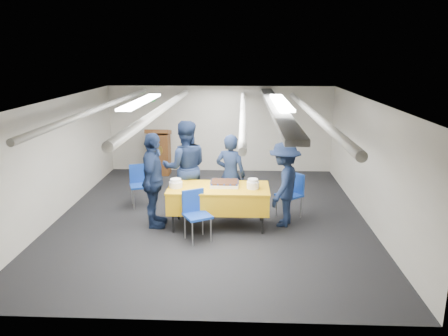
{
  "coord_description": "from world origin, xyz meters",
  "views": [
    {
      "loc": [
        0.6,
        -8.13,
        3.16
      ],
      "look_at": [
        0.26,
        -0.2,
        1.05
      ],
      "focal_mm": 35.0,
      "sensor_mm": 36.0,
      "label": 1
    }
  ],
  "objects_px": {
    "sailor_b": "(185,167)",
    "sailor_d": "(284,184)",
    "sailor_a": "(231,175)",
    "chair_left": "(140,181)",
    "sailor_c": "(153,181)",
    "podium": "(159,152)",
    "sheet_cake": "(225,184)",
    "serving_table": "(219,198)",
    "chair_near": "(196,210)",
    "chair_right": "(292,190)"
  },
  "relations": [
    {
      "from": "sailor_b",
      "to": "sailor_d",
      "type": "bearing_deg",
      "value": 152.88
    },
    {
      "from": "sailor_a",
      "to": "sailor_b",
      "type": "relative_size",
      "value": 0.87
    },
    {
      "from": "podium",
      "to": "chair_near",
      "type": "xyz_separation_m",
      "value": [
        1.4,
        -4.12,
        -0.08
      ]
    },
    {
      "from": "chair_near",
      "to": "sailor_a",
      "type": "distance_m",
      "value": 1.37
    },
    {
      "from": "chair_left",
      "to": "sailor_b",
      "type": "xyz_separation_m",
      "value": [
        1.02,
        -0.4,
        0.41
      ]
    },
    {
      "from": "serving_table",
      "to": "podium",
      "type": "bearing_deg",
      "value": 116.49
    },
    {
      "from": "chair_left",
      "to": "sailor_b",
      "type": "distance_m",
      "value": 1.17
    },
    {
      "from": "sheet_cake",
      "to": "serving_table",
      "type": "bearing_deg",
      "value": -143.54
    },
    {
      "from": "sheet_cake",
      "to": "chair_near",
      "type": "bearing_deg",
      "value": -126.13
    },
    {
      "from": "sailor_c",
      "to": "sheet_cake",
      "type": "bearing_deg",
      "value": -86.1
    },
    {
      "from": "chair_left",
      "to": "sailor_c",
      "type": "height_order",
      "value": "sailor_c"
    },
    {
      "from": "serving_table",
      "to": "sailor_b",
      "type": "bearing_deg",
      "value": 134.14
    },
    {
      "from": "sheet_cake",
      "to": "sailor_c",
      "type": "bearing_deg",
      "value": -175.19
    },
    {
      "from": "sailor_c",
      "to": "sailor_d",
      "type": "height_order",
      "value": "sailor_c"
    },
    {
      "from": "serving_table",
      "to": "sailor_a",
      "type": "xyz_separation_m",
      "value": [
        0.2,
        0.65,
        0.26
      ]
    },
    {
      "from": "chair_right",
      "to": "sailor_d",
      "type": "height_order",
      "value": "sailor_d"
    },
    {
      "from": "sheet_cake",
      "to": "sailor_c",
      "type": "relative_size",
      "value": 0.3
    },
    {
      "from": "sailor_c",
      "to": "serving_table",
      "type": "bearing_deg",
      "value": -89.41
    },
    {
      "from": "sheet_cake",
      "to": "sailor_c",
      "type": "xyz_separation_m",
      "value": [
        -1.3,
        -0.11,
        0.07
      ]
    },
    {
      "from": "podium",
      "to": "sailor_b",
      "type": "distance_m",
      "value": 3.04
    },
    {
      "from": "serving_table",
      "to": "chair_near",
      "type": "bearing_deg",
      "value": -122.8
    },
    {
      "from": "podium",
      "to": "chair_left",
      "type": "bearing_deg",
      "value": -89.02
    },
    {
      "from": "sheet_cake",
      "to": "podium",
      "type": "bearing_deg",
      "value": 118.38
    },
    {
      "from": "sheet_cake",
      "to": "podium",
      "type": "height_order",
      "value": "podium"
    },
    {
      "from": "serving_table",
      "to": "chair_left",
      "type": "relative_size",
      "value": 2.13
    },
    {
      "from": "sailor_a",
      "to": "sailor_c",
      "type": "height_order",
      "value": "sailor_c"
    },
    {
      "from": "chair_near",
      "to": "podium",
      "type": "bearing_deg",
      "value": 108.79
    },
    {
      "from": "podium",
      "to": "sailor_b",
      "type": "xyz_separation_m",
      "value": [
        1.07,
        -2.83,
        0.33
      ]
    },
    {
      "from": "chair_left",
      "to": "sailor_c",
      "type": "bearing_deg",
      "value": -65.29
    },
    {
      "from": "chair_near",
      "to": "sailor_d",
      "type": "relative_size",
      "value": 0.54
    },
    {
      "from": "chair_near",
      "to": "sailor_d",
      "type": "bearing_deg",
      "value": 24.22
    },
    {
      "from": "sailor_a",
      "to": "chair_left",
      "type": "bearing_deg",
      "value": 0.51
    },
    {
      "from": "chair_near",
      "to": "sailor_a",
      "type": "height_order",
      "value": "sailor_a"
    },
    {
      "from": "podium",
      "to": "chair_left",
      "type": "height_order",
      "value": "podium"
    },
    {
      "from": "sailor_a",
      "to": "sailor_d",
      "type": "distance_m",
      "value": 1.13
    },
    {
      "from": "sailor_a",
      "to": "sailor_d",
      "type": "height_order",
      "value": "sailor_a"
    },
    {
      "from": "sheet_cake",
      "to": "sailor_d",
      "type": "distance_m",
      "value": 1.1
    },
    {
      "from": "sheet_cake",
      "to": "chair_right",
      "type": "height_order",
      "value": "chair_right"
    },
    {
      "from": "sheet_cake",
      "to": "podium",
      "type": "distance_m",
      "value": 3.95
    },
    {
      "from": "sailor_b",
      "to": "sailor_c",
      "type": "height_order",
      "value": "sailor_b"
    },
    {
      "from": "serving_table",
      "to": "sailor_a",
      "type": "bearing_deg",
      "value": 72.62
    },
    {
      "from": "serving_table",
      "to": "chair_left",
      "type": "distance_m",
      "value": 2.07
    },
    {
      "from": "podium",
      "to": "chair_near",
      "type": "height_order",
      "value": "podium"
    },
    {
      "from": "sailor_a",
      "to": "sailor_d",
      "type": "bearing_deg",
      "value": 167.74
    },
    {
      "from": "sailor_c",
      "to": "podium",
      "type": "bearing_deg",
      "value": 8.2
    },
    {
      "from": "serving_table",
      "to": "sailor_b",
      "type": "relative_size",
      "value": 0.98
    },
    {
      "from": "sailor_b",
      "to": "sailor_c",
      "type": "xyz_separation_m",
      "value": [
        -0.49,
        -0.76,
        -0.05
      ]
    },
    {
      "from": "podium",
      "to": "sailor_a",
      "type": "height_order",
      "value": "sailor_a"
    },
    {
      "from": "podium",
      "to": "chair_right",
      "type": "bearing_deg",
      "value": -42.8
    },
    {
      "from": "serving_table",
      "to": "chair_near",
      "type": "height_order",
      "value": "chair_near"
    }
  ]
}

